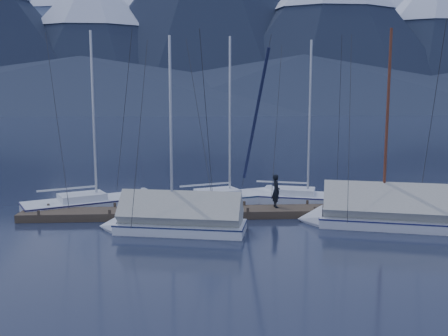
{
  "coord_description": "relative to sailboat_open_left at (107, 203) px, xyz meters",
  "views": [
    {
      "loc": [
        -1.35,
        -18.96,
        5.07
      ],
      "look_at": [
        0.0,
        2.0,
        2.2
      ],
      "focal_mm": 38.0,
      "sensor_mm": 36.0,
      "label": 1
    }
  ],
  "objects": [
    {
      "name": "ground",
      "position": [
        5.69,
        -4.45,
        -0.16
      ],
      "size": [
        1000.0,
        1000.0,
        0.0
      ],
      "primitive_type": "plane",
      "color": "black",
      "rests_on": "ground"
    },
    {
      "name": "mountain_range",
      "position": [
        9.81,
        365.99,
        58.49
      ],
      "size": [
        877.0,
        584.0,
        150.5
      ],
      "color": "#475675",
      "rests_on": "ground"
    },
    {
      "name": "dock",
      "position": [
        5.69,
        -2.45,
        -0.05
      ],
      "size": [
        18.0,
        1.5,
        0.54
      ],
      "color": "#382D23",
      "rests_on": "ground"
    },
    {
      "name": "mooring_posts",
      "position": [
        5.19,
        -2.45,
        0.19
      ],
      "size": [
        15.12,
        1.52,
        0.35
      ],
      "color": "#382D23",
      "rests_on": "ground"
    },
    {
      "name": "sailboat_open_left",
      "position": [
        0.0,
        0.0,
        0.0
      ],
      "size": [
        7.17,
        4.95,
        9.31
      ],
      "color": "silver",
      "rests_on": "ground"
    },
    {
      "name": "sailboat_open_mid",
      "position": [
        6.63,
        0.66,
        -0.0
      ],
      "size": [
        7.18,
        4.34,
        9.19
      ],
      "color": "white",
      "rests_on": "ground"
    },
    {
      "name": "sailboat_open_right",
      "position": [
        10.63,
        0.04,
        -0.01
      ],
      "size": [
        7.06,
        3.84,
        8.99
      ],
      "color": "silver",
      "rests_on": "ground"
    },
    {
      "name": "sailboat_covered_near",
      "position": [
        12.04,
        -4.59,
        0.28
      ],
      "size": [
        7.16,
        3.92,
        8.91
      ],
      "color": "silver",
      "rests_on": "ground"
    },
    {
      "name": "sailboat_covered_far",
      "position": [
        3.35,
        -4.94,
        0.25
      ],
      "size": [
        6.22,
        3.01,
        8.38
      ],
      "color": "silver",
      "rests_on": "ground"
    },
    {
      "name": "person",
      "position": [
        8.08,
        -2.33,
        0.94
      ],
      "size": [
        0.44,
        0.6,
        1.53
      ],
      "primitive_type": "imported",
      "rotation": [
        0.0,
        0.0,
        1.71
      ],
      "color": "black",
      "rests_on": "dock"
    }
  ]
}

